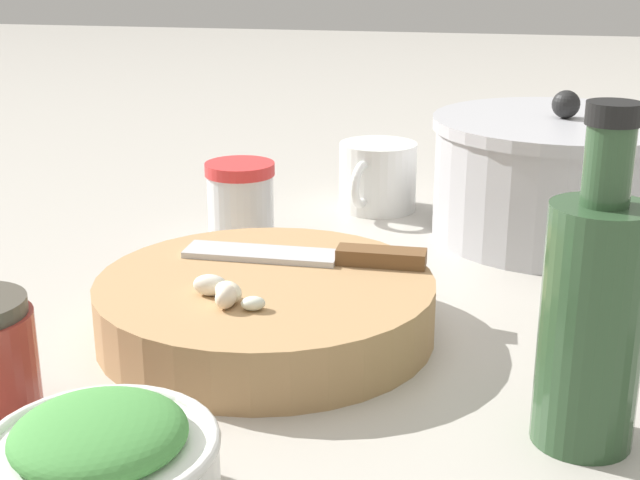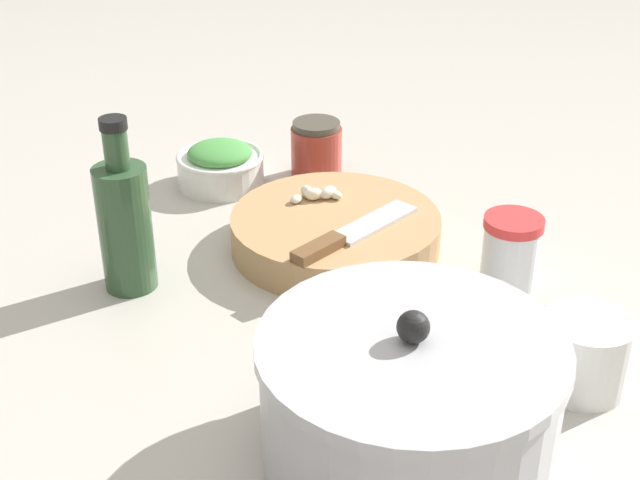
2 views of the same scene
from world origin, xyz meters
name	(u,v)px [view 2 (image 2 of 2)]	position (x,y,z in m)	size (l,w,h in m)	color
ground_plane	(324,272)	(0.00, 0.00, 0.00)	(5.00, 5.00, 0.00)	#B2ADA3
cutting_board	(335,232)	(0.03, -0.05, 0.02)	(0.26, 0.26, 0.05)	tan
chef_knife	(348,235)	(-0.02, -0.02, 0.05)	(0.04, 0.20, 0.01)	brown
garlic_cloves	(317,194)	(0.08, -0.07, 0.05)	(0.05, 0.06, 0.02)	silver
herb_bowl	(220,165)	(0.28, -0.07, 0.03)	(0.13, 0.13, 0.06)	silver
spice_jar	(511,250)	(-0.17, -0.13, 0.04)	(0.07, 0.07, 0.09)	silver
coffee_mug	(583,352)	(-0.33, -0.02, 0.04)	(0.12, 0.09, 0.08)	silver
honey_jar	(316,150)	(0.20, -0.19, 0.04)	(0.07, 0.07, 0.08)	#9E3328
oil_bottle	(125,222)	(0.14, 0.18, 0.08)	(0.06, 0.06, 0.21)	#2D4C2D
stock_pot	(409,400)	(-0.27, 0.18, 0.06)	(0.26, 0.26, 0.15)	#B2B2B7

